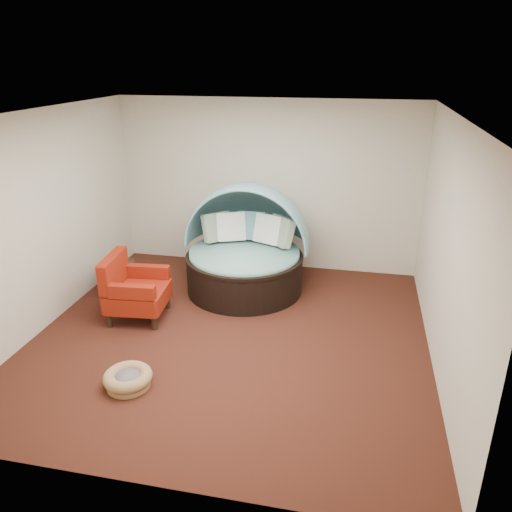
% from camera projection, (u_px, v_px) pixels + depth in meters
% --- Properties ---
extents(floor, '(5.00, 5.00, 0.00)m').
position_uv_depth(floor, '(231.00, 336.00, 6.50)').
color(floor, '#431C13').
rests_on(floor, ground).
extents(wall_back, '(5.00, 0.00, 5.00)m').
position_uv_depth(wall_back, '(267.00, 186.00, 8.25)').
color(wall_back, beige).
rests_on(wall_back, floor).
extents(wall_front, '(5.00, 0.00, 5.00)m').
position_uv_depth(wall_front, '(143.00, 345.00, 3.71)').
color(wall_front, beige).
rests_on(wall_front, floor).
extents(wall_left, '(0.00, 5.00, 5.00)m').
position_uv_depth(wall_left, '(42.00, 222.00, 6.45)').
color(wall_left, beige).
rests_on(wall_left, floor).
extents(wall_right, '(0.00, 5.00, 5.00)m').
position_uv_depth(wall_right, '(448.00, 251.00, 5.50)').
color(wall_right, beige).
rests_on(wall_right, floor).
extents(ceiling, '(5.00, 5.00, 0.00)m').
position_uv_depth(ceiling, '(226.00, 115.00, 5.46)').
color(ceiling, white).
rests_on(ceiling, wall_back).
extents(canopy_daybed, '(1.93, 1.79, 1.64)m').
position_uv_depth(canopy_daybed, '(246.00, 242.00, 7.61)').
color(canopy_daybed, black).
rests_on(canopy_daybed, floor).
extents(pet_basket, '(0.67, 0.67, 0.19)m').
position_uv_depth(pet_basket, '(128.00, 379.00, 5.48)').
color(pet_basket, olive).
rests_on(pet_basket, floor).
extents(red_armchair, '(0.85, 0.85, 0.92)m').
position_uv_depth(red_armchair, '(133.00, 289.00, 6.84)').
color(red_armchair, black).
rests_on(red_armchair, floor).
extents(side_table, '(0.61, 0.61, 0.44)m').
position_uv_depth(side_table, '(120.00, 274.00, 7.63)').
color(side_table, black).
rests_on(side_table, floor).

